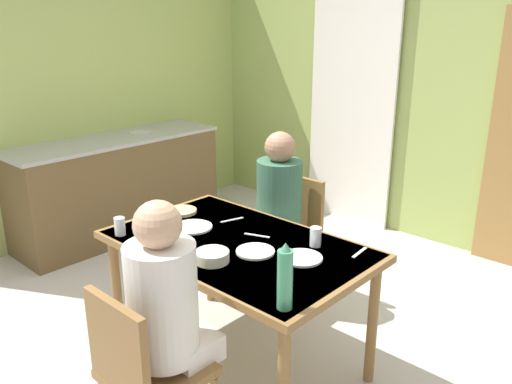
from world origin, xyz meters
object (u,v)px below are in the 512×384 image
at_px(chair_near_diner, 143,370).
at_px(person_far_diner, 278,198).
at_px(serving_bowl_center, 212,256).
at_px(chair_far_diner, 290,231).
at_px(kitchen_counter, 118,186).
at_px(water_bottle_green_near, 285,278).
at_px(person_near_diner, 165,298).
at_px(dining_table, 237,255).

height_order(chair_near_diner, person_far_diner, person_far_diner).
bearing_deg(chair_near_diner, serving_bowl_center, 105.54).
height_order(chair_far_diner, person_far_diner, person_far_diner).
bearing_deg(kitchen_counter, water_bottle_green_near, -19.59).
distance_m(kitchen_counter, person_far_diner, 1.93).
bearing_deg(water_bottle_green_near, person_far_diner, 131.48).
xyz_separation_m(water_bottle_green_near, serving_bowl_center, (-0.54, 0.09, -0.11)).
bearing_deg(serving_bowl_center, chair_far_diner, 108.15).
bearing_deg(person_near_diner, kitchen_counter, 151.40).
bearing_deg(dining_table, chair_near_diner, -74.31).
height_order(dining_table, serving_bowl_center, serving_bowl_center).
bearing_deg(water_bottle_green_near, dining_table, 150.87).
bearing_deg(kitchen_counter, chair_near_diner, -31.05).
relative_size(kitchen_counter, person_far_diner, 2.50).
bearing_deg(person_near_diner, chair_near_diner, -90.00).
relative_size(person_near_diner, serving_bowl_center, 4.53).
xyz_separation_m(person_near_diner, water_bottle_green_near, (0.39, 0.32, 0.11)).
xyz_separation_m(kitchen_counter, chair_far_diner, (1.91, 0.14, 0.05)).
relative_size(kitchen_counter, person_near_diner, 2.50).
bearing_deg(serving_bowl_center, dining_table, 106.02).
distance_m(chair_near_diner, serving_bowl_center, 0.63).
relative_size(kitchen_counter, serving_bowl_center, 11.35).
xyz_separation_m(dining_table, person_far_diner, (-0.27, 0.66, 0.10)).
relative_size(chair_near_diner, person_far_diner, 1.13).
relative_size(kitchen_counter, chair_near_diner, 2.22).
bearing_deg(dining_table, serving_bowl_center, -73.98).
bearing_deg(chair_near_diner, water_bottle_green_near, 49.24).
relative_size(dining_table, person_far_diner, 1.85).
bearing_deg(water_bottle_green_near, kitchen_counter, 160.41).
distance_m(kitchen_counter, chair_far_diner, 1.91).
distance_m(chair_near_diner, chair_far_diner, 1.66).
xyz_separation_m(chair_near_diner, water_bottle_green_near, (0.39, 0.45, 0.40)).
bearing_deg(dining_table, chair_far_diner, 108.80).
height_order(dining_table, chair_far_diner, chair_far_diner).
xyz_separation_m(dining_table, chair_near_diner, (0.22, -0.79, -0.18)).
distance_m(water_bottle_green_near, serving_bowl_center, 0.56).
relative_size(chair_far_diner, serving_bowl_center, 5.12).
relative_size(person_far_diner, water_bottle_green_near, 2.60).
xyz_separation_m(person_near_diner, serving_bowl_center, (-0.15, 0.41, 0.00)).
bearing_deg(chair_far_diner, person_far_diner, 90.00).
height_order(kitchen_counter, chair_near_diner, kitchen_counter).
height_order(kitchen_counter, serving_bowl_center, kitchen_counter).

